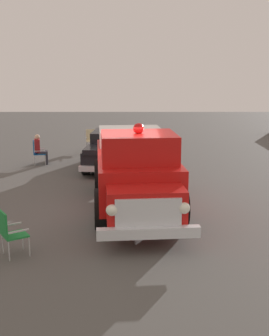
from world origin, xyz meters
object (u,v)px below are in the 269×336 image
at_px(vintage_fire_truck, 135,168).
at_px(lawn_chair_by_car, 91,138).
at_px(spectator_seated, 40,148).
at_px(classic_hot_rod, 111,149).
at_px(lawn_chair_spare, 9,230).
at_px(lawn_chair_near_truck, 37,151).

bearing_deg(vintage_fire_truck, lawn_chair_by_car, 13.12).
bearing_deg(spectator_seated, lawn_chair_by_car, -27.69).
relative_size(classic_hot_rod, lawn_chair_by_car, 4.38).
relative_size(vintage_fire_truck, lawn_chair_by_car, 6.00).
height_order(classic_hot_rod, lawn_chair_spare, classic_hot_rod).
bearing_deg(lawn_chair_near_truck, vintage_fire_truck, -145.21).
relative_size(lawn_chair_spare, spectator_seated, 0.79).
height_order(vintage_fire_truck, lawn_chair_near_truck, vintage_fire_truck).
relative_size(vintage_fire_truck, classic_hot_rod, 1.37).
bearing_deg(lawn_chair_by_car, spectator_seated, 152.31).
distance_m(vintage_fire_truck, lawn_chair_spare, 4.25).
height_order(lawn_chair_near_truck, lawn_chair_by_car, same).
relative_size(lawn_chair_near_truck, spectator_seated, 0.79).
xyz_separation_m(classic_hot_rod, lawn_chair_near_truck, (0.47, 3.18, -0.16)).
xyz_separation_m(classic_hot_rod, spectator_seated, (0.50, 3.06, -0.05)).
relative_size(lawn_chair_near_truck, lawn_chair_by_car, 1.00).
xyz_separation_m(classic_hot_rod, lawn_chair_by_car, (3.96, 1.24, -0.16)).
bearing_deg(lawn_chair_near_truck, spectator_seated, -76.13).
bearing_deg(classic_hot_rod, vintage_fire_truck, -170.03).
height_order(vintage_fire_truck, classic_hot_rod, vintage_fire_truck).
bearing_deg(classic_hot_rod, lawn_chair_by_car, 17.36).
distance_m(lawn_chair_near_truck, spectator_seated, 0.17).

